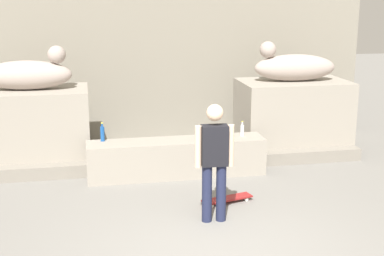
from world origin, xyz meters
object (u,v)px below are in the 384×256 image
Objects in this scene: bottle_blue at (102,133)px; skater at (214,158)px; statue_reclining_right at (293,66)px; skateboard at (227,199)px; statue_reclining_left at (28,74)px; bottle_clear at (242,130)px.

skater is at bearing -56.77° from bottle_blue.
skateboard is at bearing 55.51° from statue_reclining_right.
statue_reclining_left is at bearing 3.86° from statue_reclining_right.
skateboard is (-1.94, -2.46, -1.64)m from statue_reclining_right.
statue_reclining_left is 3.92m from bottle_clear.
bottle_blue reaches higher than skateboard.
statue_reclining_right reaches higher than skater.
skater is 2.32m from bottle_clear.
skateboard is at bearing 62.62° from skater.
statue_reclining_left reaches higher than bottle_blue.
bottle_clear reaches higher than skateboard.
statue_reclining_left is 4.96m from statue_reclining_right.
bottle_clear is at bearing 51.04° from skateboard.
statue_reclining_right is 5.04× the size of bottle_blue.
bottle_clear is (3.68, -0.98, -0.96)m from statue_reclining_left.
statue_reclining_right is (4.96, 0.01, 0.00)m from statue_reclining_left.
bottle_blue is (-1.79, 1.59, 0.71)m from skateboard.
statue_reclining_right is at bearing 4.72° from statue_reclining_left.
skateboard is at bearing -113.78° from bottle_clear.
skateboard is (0.35, 0.61, -0.86)m from skater.
skater is at bearing -115.74° from bottle_clear.
bottle_blue is at bearing 16.86° from statue_reclining_right.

